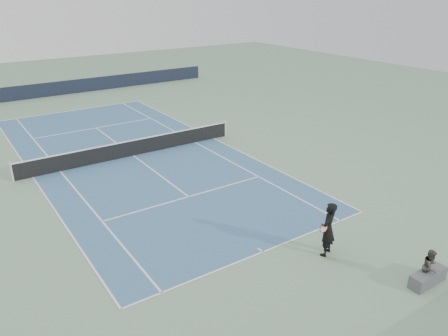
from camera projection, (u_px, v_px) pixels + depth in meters
ground at (133, 156)px, 25.09m from camera, size 80.00×80.00×0.00m
court_surface at (133, 156)px, 25.08m from camera, size 10.97×23.77×0.01m
tennis_net at (133, 148)px, 24.89m from camera, size 12.90×0.10×1.07m
windscreen_far at (52, 89)px, 38.53m from camera, size 30.00×0.25×1.20m
tennis_player at (328, 229)px, 15.52m from camera, size 0.94×0.82×2.06m
tennis_ball at (334, 258)px, 15.60m from camera, size 0.07×0.07×0.07m
spectator_bench at (429, 272)px, 14.15m from camera, size 1.51×0.68×1.27m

